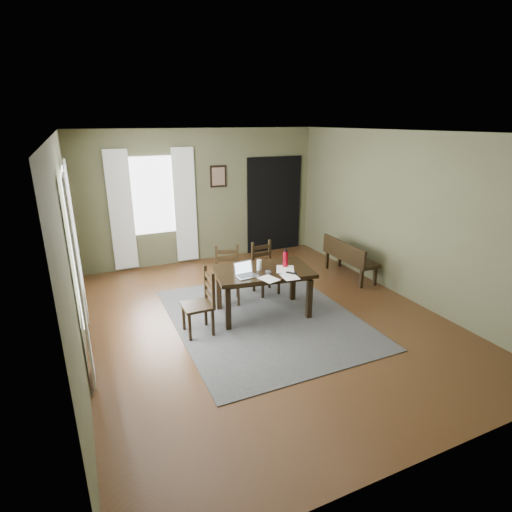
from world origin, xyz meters
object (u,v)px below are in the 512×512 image
water_bottle (286,259)px  laptop (245,272)px  chair_back_right (265,269)px  chair_end (201,303)px  dining_table (263,275)px  bench (348,256)px  chair_back_left (228,275)px

water_bottle → laptop: bearing=-172.3°
chair_back_right → laptop: laptop is taller
chair_end → water_bottle: size_ratio=3.31×
dining_table → chair_end: bearing=-162.5°
dining_table → laptop: 0.39m
chair_end → bench: chair_end is taller
dining_table → water_bottle: water_bottle is taller
dining_table → chair_back_right: bearing=70.4°
bench → water_bottle: water_bottle is taller
chair_back_left → chair_back_right: chair_back_left is taller
dining_table → laptop: bearing=-153.0°
chair_end → water_bottle: water_bottle is taller
bench → chair_end: bearing=106.0°
chair_end → chair_back_right: chair_end is taller
dining_table → bench: size_ratio=1.22×
chair_back_left → chair_back_right: size_ratio=1.04×
dining_table → laptop: laptop is taller
chair_end → bench: 3.27m
chair_end → bench: bearing=105.9°
chair_back_right → bench: bearing=-4.3°
bench → water_bottle: size_ratio=4.53×
chair_end → chair_back_left: bearing=139.6°
chair_end → chair_back_right: bearing=122.5°
chair_end → chair_back_left: size_ratio=1.01×
dining_table → chair_end: 1.06m
dining_table → chair_back_right: chair_back_right is taller
chair_end → chair_back_right: 1.67m
bench → laptop: size_ratio=3.93×
chair_back_right → water_bottle: size_ratio=3.17×
bench → water_bottle: (-1.75, -0.75, 0.43)m
laptop → chair_end: bearing=178.9°
dining_table → chair_end: size_ratio=1.67×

